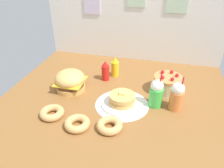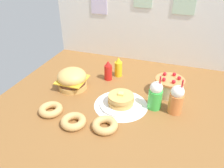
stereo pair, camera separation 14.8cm
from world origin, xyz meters
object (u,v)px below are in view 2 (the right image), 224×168
at_px(burger, 72,79).
at_px(donut_pink_glaze, 51,109).
at_px(donut_vanilla, 105,125).
at_px(mustard_bottle, 118,67).
at_px(orange_float_cup, 176,99).
at_px(donut_chocolate, 73,121).
at_px(cream_soda_cup, 155,95).
at_px(pancake_stack, 121,101).
at_px(ketchup_bottle, 108,71).
at_px(layer_cake, 169,86).

bearing_deg(burger, donut_pink_glaze, -88.65).
bearing_deg(donut_vanilla, mustard_bottle, 100.33).
distance_m(orange_float_cup, donut_vanilla, 0.65).
bearing_deg(donut_chocolate, mustard_bottle, 83.73).
xyz_separation_m(cream_soda_cup, donut_pink_glaze, (-0.85, -0.36, -0.10)).
bearing_deg(donut_chocolate, donut_pink_glaze, 163.64).
bearing_deg(pancake_stack, donut_vanilla, -95.55).
bearing_deg(mustard_bottle, orange_float_cup, -35.34).
xyz_separation_m(mustard_bottle, donut_pink_glaze, (-0.36, -0.83, -0.07)).
bearing_deg(burger, donut_chocolate, -61.97).
bearing_deg(burger, cream_soda_cup, -4.58).
bearing_deg(donut_chocolate, cream_soda_cup, 36.99).
bearing_deg(donut_vanilla, cream_soda_cup, 50.74).
bearing_deg(ketchup_bottle, cream_soda_cup, -31.87).
xyz_separation_m(burger, donut_chocolate, (0.27, -0.51, -0.07)).
relative_size(pancake_stack, orange_float_cup, 1.13).
bearing_deg(layer_cake, donut_pink_glaze, -146.09).
bearing_deg(burger, donut_vanilla, -41.59).
bearing_deg(pancake_stack, burger, 166.60).
distance_m(burger, orange_float_cup, 1.04).
height_order(ketchup_bottle, mustard_bottle, same).
xyz_separation_m(ketchup_bottle, donut_vanilla, (0.24, -0.75, -0.07)).
relative_size(ketchup_bottle, orange_float_cup, 0.67).
height_order(burger, mustard_bottle, mustard_bottle).
xyz_separation_m(pancake_stack, cream_soda_cup, (0.30, 0.07, 0.08)).
height_order(pancake_stack, cream_soda_cup, cream_soda_cup).
bearing_deg(orange_float_cup, burger, 175.92).
xyz_separation_m(orange_float_cup, donut_chocolate, (-0.77, -0.44, -0.10)).
distance_m(burger, ketchup_bottle, 0.41).
bearing_deg(donut_pink_glaze, layer_cake, 33.91).
distance_m(cream_soda_cup, donut_pink_glaze, 0.93).
xyz_separation_m(ketchup_bottle, mustard_bottle, (0.08, 0.11, 0.00)).
distance_m(burger, cream_soda_cup, 0.86).
height_order(orange_float_cup, donut_pink_glaze, orange_float_cup).
distance_m(burger, donut_vanilla, 0.71).
bearing_deg(donut_chocolate, layer_cake, 46.19).
bearing_deg(layer_cake, ketchup_bottle, 172.90).
xyz_separation_m(donut_chocolate, donut_vanilla, (0.26, 0.04, 0.00)).
bearing_deg(pancake_stack, cream_soda_cup, 12.46).
xyz_separation_m(ketchup_bottle, donut_pink_glaze, (-0.28, -0.72, -0.07)).
bearing_deg(burger, ketchup_bottle, 44.30).
height_order(cream_soda_cup, donut_pink_glaze, cream_soda_cup).
bearing_deg(burger, pancake_stack, -13.40).
bearing_deg(layer_cake, donut_vanilla, -122.30).
bearing_deg(mustard_bottle, donut_chocolate, -96.27).
bearing_deg(layer_cake, cream_soda_cup, -109.66).
bearing_deg(orange_float_cup, donut_chocolate, -150.31).
distance_m(pancake_stack, mustard_bottle, 0.57).
relative_size(pancake_stack, ketchup_bottle, 1.70).
height_order(burger, orange_float_cup, orange_float_cup).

